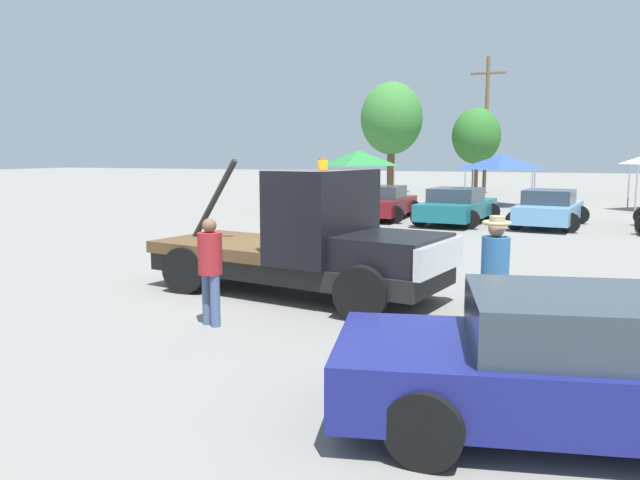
{
  "coord_description": "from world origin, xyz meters",
  "views": [
    {
      "loc": [
        4.51,
        -10.5,
        2.62
      ],
      "look_at": [
        0.5,
        0.0,
        1.05
      ],
      "focal_mm": 35.0,
      "sensor_mm": 36.0,
      "label": 1
    }
  ],
  "objects_px": {
    "person_near_truck": "(495,269)",
    "tree_center": "(391,119)",
    "tow_truck": "(311,244)",
    "utility_pole": "(486,122)",
    "canopy_tent_green": "(358,158)",
    "parked_car_maroon": "(383,203)",
    "tree_right": "(476,136)",
    "person_at_hood": "(210,264)",
    "parked_car_skyblue": "(549,209)",
    "parked_car_teal": "(457,206)",
    "foreground_car": "(614,368)",
    "canopy_tent_blue": "(502,162)",
    "parked_car_tan": "(304,199)"
  },
  "relations": [
    {
      "from": "person_near_truck",
      "to": "utility_pole",
      "type": "xyz_separation_m",
      "value": [
        -3.79,
        33.26,
        3.58
      ]
    },
    {
      "from": "canopy_tent_blue",
      "to": "person_near_truck",
      "type": "bearing_deg",
      "value": -85.33
    },
    {
      "from": "foreground_car",
      "to": "tree_right",
      "type": "relative_size",
      "value": 1.0
    },
    {
      "from": "parked_car_maroon",
      "to": "canopy_tent_blue",
      "type": "relative_size",
      "value": 1.36
    },
    {
      "from": "parked_car_tan",
      "to": "person_near_truck",
      "type": "bearing_deg",
      "value": -156.83
    },
    {
      "from": "tow_truck",
      "to": "canopy_tent_blue",
      "type": "height_order",
      "value": "canopy_tent_blue"
    },
    {
      "from": "person_near_truck",
      "to": "parked_car_maroon",
      "type": "distance_m",
      "value": 16.43
    },
    {
      "from": "parked_car_maroon",
      "to": "canopy_tent_green",
      "type": "xyz_separation_m",
      "value": [
        -3.13,
        6.73,
        1.72
      ]
    },
    {
      "from": "foreground_car",
      "to": "tree_right",
      "type": "height_order",
      "value": "tree_right"
    },
    {
      "from": "parked_car_teal",
      "to": "canopy_tent_green",
      "type": "height_order",
      "value": "canopy_tent_green"
    },
    {
      "from": "utility_pole",
      "to": "tow_truck",
      "type": "bearing_deg",
      "value": -89.3
    },
    {
      "from": "parked_car_skyblue",
      "to": "parked_car_teal",
      "type": "bearing_deg",
      "value": 98.09
    },
    {
      "from": "parked_car_maroon",
      "to": "utility_pole",
      "type": "xyz_separation_m",
      "value": [
        1.99,
        17.89,
        3.97
      ]
    },
    {
      "from": "parked_car_skyblue",
      "to": "canopy_tent_blue",
      "type": "height_order",
      "value": "canopy_tent_blue"
    },
    {
      "from": "person_near_truck",
      "to": "parked_car_teal",
      "type": "xyz_separation_m",
      "value": [
        -2.75,
        14.83,
        -0.39
      ]
    },
    {
      "from": "person_near_truck",
      "to": "tree_center",
      "type": "relative_size",
      "value": 0.24
    },
    {
      "from": "foreground_car",
      "to": "tree_center",
      "type": "distance_m",
      "value": 36.32
    },
    {
      "from": "person_at_hood",
      "to": "tree_center",
      "type": "relative_size",
      "value": 0.23
    },
    {
      "from": "parked_car_skyblue",
      "to": "canopy_tent_green",
      "type": "height_order",
      "value": "canopy_tent_green"
    },
    {
      "from": "person_near_truck",
      "to": "utility_pole",
      "type": "bearing_deg",
      "value": 78.65
    },
    {
      "from": "foreground_car",
      "to": "parked_car_tan",
      "type": "distance_m",
      "value": 21.77
    },
    {
      "from": "person_near_truck",
      "to": "canopy_tent_green",
      "type": "height_order",
      "value": "canopy_tent_green"
    },
    {
      "from": "foreground_car",
      "to": "person_near_truck",
      "type": "bearing_deg",
      "value": 105.19
    },
    {
      "from": "parked_car_skyblue",
      "to": "canopy_tent_blue",
      "type": "bearing_deg",
      "value": 23.2
    },
    {
      "from": "tow_truck",
      "to": "canopy_tent_green",
      "type": "xyz_separation_m",
      "value": [
        -5.51,
        20.4,
        1.39
      ]
    },
    {
      "from": "canopy_tent_blue",
      "to": "tree_right",
      "type": "distance_m",
      "value": 9.74
    },
    {
      "from": "tow_truck",
      "to": "parked_car_skyblue",
      "type": "bearing_deg",
      "value": 84.43
    },
    {
      "from": "person_near_truck",
      "to": "tree_center",
      "type": "bearing_deg",
      "value": 89.12
    },
    {
      "from": "person_at_hood",
      "to": "parked_car_maroon",
      "type": "distance_m",
      "value": 16.11
    },
    {
      "from": "foreground_car",
      "to": "canopy_tent_green",
      "type": "xyz_separation_m",
      "value": [
        -10.23,
        24.69,
        1.72
      ]
    },
    {
      "from": "parked_car_skyblue",
      "to": "tree_right",
      "type": "xyz_separation_m",
      "value": [
        -4.83,
        17.86,
        3.06
      ]
    },
    {
      "from": "parked_car_maroon",
      "to": "tree_right",
      "type": "height_order",
      "value": "tree_right"
    },
    {
      "from": "tow_truck",
      "to": "person_near_truck",
      "type": "bearing_deg",
      "value": -15.58
    },
    {
      "from": "person_near_truck",
      "to": "tow_truck",
      "type": "bearing_deg",
      "value": 135.65
    },
    {
      "from": "person_near_truck",
      "to": "parked_car_skyblue",
      "type": "distance_m",
      "value": 14.88
    },
    {
      "from": "canopy_tent_green",
      "to": "canopy_tent_blue",
      "type": "xyz_separation_m",
      "value": [
        7.0,
        1.32,
        -0.18
      ]
    },
    {
      "from": "person_at_hood",
      "to": "tree_right",
      "type": "bearing_deg",
      "value": 22.8
    },
    {
      "from": "tow_truck",
      "to": "utility_pole",
      "type": "distance_m",
      "value": 31.78
    },
    {
      "from": "parked_car_skyblue",
      "to": "foreground_car",
      "type": "bearing_deg",
      "value": -169.83
    },
    {
      "from": "parked_car_tan",
      "to": "canopy_tent_blue",
      "type": "distance_m",
      "value": 10.56
    },
    {
      "from": "foreground_car",
      "to": "tree_right",
      "type": "bearing_deg",
      "value": 87.3
    },
    {
      "from": "person_at_hood",
      "to": "utility_pole",
      "type": "bearing_deg",
      "value": 21.88
    },
    {
      "from": "canopy_tent_green",
      "to": "utility_pole",
      "type": "relative_size",
      "value": 0.36
    },
    {
      "from": "canopy_tent_blue",
      "to": "utility_pole",
      "type": "bearing_deg",
      "value": 100.81
    },
    {
      "from": "person_at_hood",
      "to": "parked_car_tan",
      "type": "xyz_separation_m",
      "value": [
        -5.42,
        16.92,
        -0.3
      ]
    },
    {
      "from": "parked_car_maroon",
      "to": "tree_right",
      "type": "distance_m",
      "value": 17.68
    },
    {
      "from": "parked_car_tan",
      "to": "parked_car_teal",
      "type": "xyz_separation_m",
      "value": [
        6.78,
        -1.44,
        -0.0
      ]
    },
    {
      "from": "tree_right",
      "to": "person_at_hood",
      "type": "bearing_deg",
      "value": -89.63
    },
    {
      "from": "person_at_hood",
      "to": "canopy_tent_blue",
      "type": "xyz_separation_m",
      "value": [
        2.2,
        24.07,
        1.23
      ]
    },
    {
      "from": "foreground_car",
      "to": "canopy_tent_blue",
      "type": "xyz_separation_m",
      "value": [
        -3.23,
        26.01,
        1.53
      ]
    }
  ]
}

